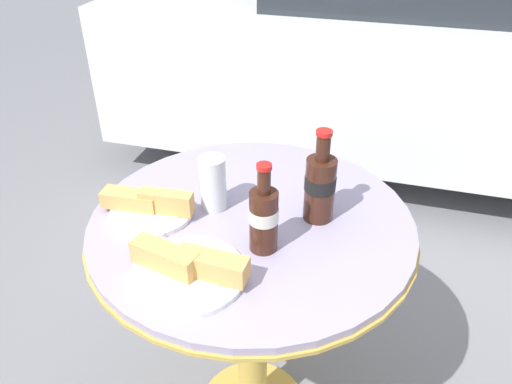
% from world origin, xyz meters
% --- Properties ---
extents(bistro_table, '(0.79, 0.79, 0.77)m').
position_xyz_m(bistro_table, '(0.00, 0.00, 0.61)').
color(bistro_table, gold).
rests_on(bistro_table, ground_plane).
extents(cola_bottle_left, '(0.06, 0.06, 0.21)m').
position_xyz_m(cola_bottle_left, '(0.06, -0.10, 0.86)').
color(cola_bottle_left, '#3D1E14').
rests_on(cola_bottle_left, bistro_table).
extents(cola_bottle_right, '(0.07, 0.07, 0.23)m').
position_xyz_m(cola_bottle_right, '(0.15, 0.05, 0.86)').
color(cola_bottle_right, '#3D1E14').
rests_on(cola_bottle_right, bistro_table).
extents(drinking_glass, '(0.06, 0.06, 0.14)m').
position_xyz_m(drinking_glass, '(-0.10, 0.02, 0.83)').
color(drinking_glass, black).
rests_on(drinking_glass, bistro_table).
extents(lunch_plate_near, '(0.25, 0.24, 0.06)m').
position_xyz_m(lunch_plate_near, '(-0.07, -0.23, 0.79)').
color(lunch_plate_near, white).
rests_on(lunch_plate_near, bistro_table).
extents(lunch_plate_far, '(0.23, 0.20, 0.07)m').
position_xyz_m(lunch_plate_far, '(-0.24, -0.05, 0.79)').
color(lunch_plate_far, white).
rests_on(lunch_plate_far, bistro_table).
extents(parked_car, '(4.09, 1.71, 1.45)m').
position_xyz_m(parked_car, '(0.78, 2.07, 0.68)').
color(parked_car, silver).
rests_on(parked_car, ground_plane).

